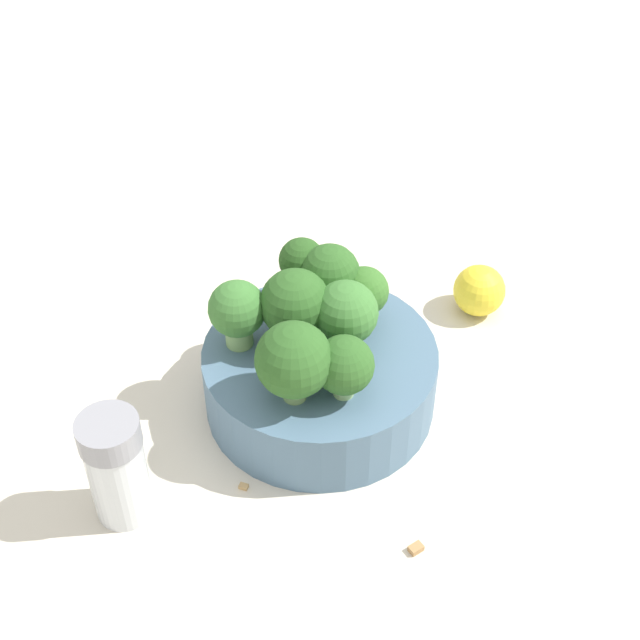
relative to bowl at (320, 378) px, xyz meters
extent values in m
plane|color=beige|center=(0.00, 0.00, -0.02)|extent=(3.00, 3.00, 0.00)
cylinder|color=slate|center=(0.00, 0.00, 0.00)|extent=(0.16, 0.16, 0.05)
cylinder|color=#8EB770|center=(-0.01, -0.04, 0.03)|extent=(0.02, 0.02, 0.02)
sphere|color=#386B28|center=(-0.01, -0.04, 0.05)|extent=(0.03, 0.03, 0.03)
cylinder|color=#7A9E5B|center=(-0.01, 0.04, 0.04)|extent=(0.02, 0.02, 0.02)
sphere|color=#2D5B23|center=(-0.01, 0.04, 0.06)|extent=(0.05, 0.05, 0.05)
cylinder|color=#8EB770|center=(-0.03, 0.02, 0.03)|extent=(0.02, 0.02, 0.02)
sphere|color=#2D5B23|center=(-0.03, 0.02, 0.05)|extent=(0.04, 0.04, 0.04)
cylinder|color=#84AD66|center=(0.05, 0.02, 0.04)|extent=(0.02, 0.02, 0.02)
sphere|color=#3D7533|center=(0.05, 0.02, 0.06)|extent=(0.04, 0.04, 0.04)
cylinder|color=#7A9E5B|center=(0.02, 0.00, 0.04)|extent=(0.03, 0.03, 0.03)
sphere|color=#2D5B23|center=(0.02, 0.00, 0.06)|extent=(0.05, 0.05, 0.05)
cylinder|color=#8EB770|center=(0.04, -0.04, 0.04)|extent=(0.02, 0.02, 0.03)
sphere|color=#28511E|center=(0.04, -0.04, 0.06)|extent=(0.03, 0.03, 0.03)
cylinder|color=#8EB770|center=(-0.01, -0.01, 0.04)|extent=(0.02, 0.02, 0.02)
sphere|color=#3D7533|center=(-0.01, -0.01, 0.06)|extent=(0.04, 0.04, 0.04)
cylinder|color=#84AD66|center=(0.02, -0.04, 0.04)|extent=(0.01, 0.01, 0.03)
sphere|color=#2D5B23|center=(0.02, -0.04, 0.06)|extent=(0.04, 0.04, 0.04)
cylinder|color=silver|center=(0.05, 0.14, 0.01)|extent=(0.04, 0.04, 0.06)
cylinder|color=gray|center=(0.05, 0.14, 0.05)|extent=(0.04, 0.04, 0.02)
sphere|color=yellow|center=(-0.05, -0.15, 0.00)|extent=(0.04, 0.04, 0.04)
cube|color=tan|center=(0.00, 0.09, -0.02)|extent=(0.01, 0.01, 0.01)
cube|color=#AD7F4C|center=(-0.12, 0.07, -0.02)|extent=(0.01, 0.01, 0.01)
cube|color=#AD7F4C|center=(0.03, -0.12, -0.02)|extent=(0.01, 0.01, 0.01)
camera|label=1|loc=(-0.24, 0.36, 0.44)|focal=50.00mm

